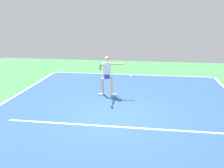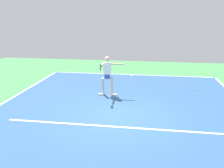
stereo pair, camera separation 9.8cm
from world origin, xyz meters
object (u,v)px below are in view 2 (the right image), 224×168
Objects in this scene: tennis_ball_near_service_line at (197,90)px; tennis_ball_far_corner at (84,85)px; tennis_ball_by_sideline at (185,83)px; tennis_player at (107,73)px.

tennis_ball_near_service_line and tennis_ball_far_corner have the same top height.
tennis_ball_far_corner is (5.45, 1.22, 0.00)m from tennis_ball_by_sideline.
tennis_player is at bearing 18.99° from tennis_ball_near_service_line.
tennis_ball_near_service_line is 1.00× the size of tennis_ball_by_sideline.
tennis_player is 28.22× the size of tennis_ball_near_service_line.
tennis_ball_near_service_line is at bearing 109.18° from tennis_ball_by_sideline.
tennis_player reaches higher than tennis_ball_by_sideline.
tennis_ball_by_sideline is (-3.87, -2.74, -1.05)m from tennis_player.
tennis_ball_far_corner is at bearing 12.62° from tennis_ball_by_sideline.
tennis_ball_near_service_line is 5.88m from tennis_ball_far_corner.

